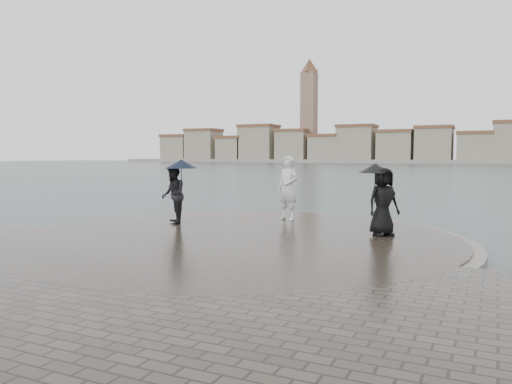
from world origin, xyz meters
The scene contains 7 objects.
ground centered at (0.00, 0.00, 0.00)m, with size 400.00×400.00×0.00m, color #2B3835.
kerb_ring centered at (0.00, 3.50, 0.16)m, with size 12.50×12.50×0.32m, color gray.
quay_tip centered at (0.00, 3.50, 0.18)m, with size 11.90×11.90×0.36m, color #2D261E.
statue centered at (0.05, 7.16, 1.44)m, with size 0.78×0.51×2.15m, color silver.
visitor_left centered at (-2.77, 4.64, 1.49)m, with size 1.33×1.19×2.04m.
visitor_right centered at (3.59, 5.15, 1.45)m, with size 1.23×1.09×1.95m.
far_skyline centered at (-6.29, 160.71, 5.61)m, with size 260.00×20.00×37.00m.
Camera 1 is at (6.37, -8.36, 2.52)m, focal length 35.00 mm.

